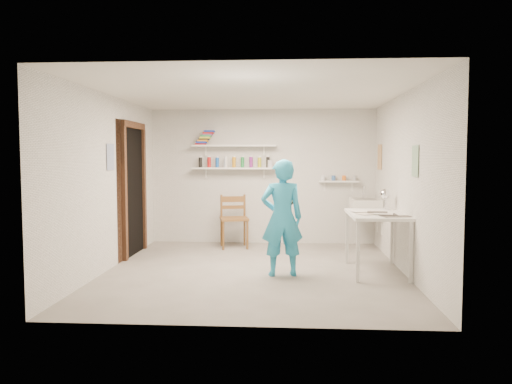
# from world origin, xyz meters

# --- Properties ---
(floor) EXTENTS (4.00, 4.50, 0.02)m
(floor) POSITION_xyz_m (0.00, 0.00, -0.01)
(floor) COLOR slate
(floor) RESTS_ON ground
(ceiling) EXTENTS (4.00, 4.50, 0.02)m
(ceiling) POSITION_xyz_m (0.00, 0.00, 2.41)
(ceiling) COLOR silver
(ceiling) RESTS_ON wall_back
(wall_back) EXTENTS (4.00, 0.02, 2.40)m
(wall_back) POSITION_xyz_m (0.00, 2.26, 1.20)
(wall_back) COLOR silver
(wall_back) RESTS_ON ground
(wall_front) EXTENTS (4.00, 0.02, 2.40)m
(wall_front) POSITION_xyz_m (0.00, -2.26, 1.20)
(wall_front) COLOR silver
(wall_front) RESTS_ON ground
(wall_left) EXTENTS (0.02, 4.50, 2.40)m
(wall_left) POSITION_xyz_m (-2.01, 0.00, 1.20)
(wall_left) COLOR silver
(wall_left) RESTS_ON ground
(wall_right) EXTENTS (0.02, 4.50, 2.40)m
(wall_right) POSITION_xyz_m (2.01, 0.00, 1.20)
(wall_right) COLOR silver
(wall_right) RESTS_ON ground
(doorway_recess) EXTENTS (0.02, 0.90, 2.00)m
(doorway_recess) POSITION_xyz_m (-1.99, 1.05, 1.00)
(doorway_recess) COLOR black
(doorway_recess) RESTS_ON wall_left
(corridor_box) EXTENTS (1.40, 1.50, 2.10)m
(corridor_box) POSITION_xyz_m (-2.70, 1.05, 1.05)
(corridor_box) COLOR brown
(corridor_box) RESTS_ON ground
(door_lintel) EXTENTS (0.06, 1.05, 0.10)m
(door_lintel) POSITION_xyz_m (-1.97, 1.05, 2.05)
(door_lintel) COLOR brown
(door_lintel) RESTS_ON wall_left
(door_jamb_near) EXTENTS (0.06, 0.10, 2.00)m
(door_jamb_near) POSITION_xyz_m (-1.97, 0.55, 1.00)
(door_jamb_near) COLOR brown
(door_jamb_near) RESTS_ON ground
(door_jamb_far) EXTENTS (0.06, 0.10, 2.00)m
(door_jamb_far) POSITION_xyz_m (-1.97, 1.55, 1.00)
(door_jamb_far) COLOR brown
(door_jamb_far) RESTS_ON ground
(shelf_lower) EXTENTS (1.50, 0.22, 0.03)m
(shelf_lower) POSITION_xyz_m (-0.50, 2.13, 1.35)
(shelf_lower) COLOR white
(shelf_lower) RESTS_ON wall_back
(shelf_upper) EXTENTS (1.50, 0.22, 0.03)m
(shelf_upper) POSITION_xyz_m (-0.50, 2.13, 1.75)
(shelf_upper) COLOR white
(shelf_upper) RESTS_ON wall_back
(ledge_shelf) EXTENTS (0.70, 0.14, 0.03)m
(ledge_shelf) POSITION_xyz_m (1.35, 2.17, 1.12)
(ledge_shelf) COLOR white
(ledge_shelf) RESTS_ON wall_back
(poster_left) EXTENTS (0.01, 0.28, 0.36)m
(poster_left) POSITION_xyz_m (-1.99, 0.05, 1.55)
(poster_left) COLOR #334C7F
(poster_left) RESTS_ON wall_left
(poster_right_a) EXTENTS (0.01, 0.34, 0.42)m
(poster_right_a) POSITION_xyz_m (1.99, 1.80, 1.55)
(poster_right_a) COLOR #995933
(poster_right_a) RESTS_ON wall_right
(poster_right_b) EXTENTS (0.01, 0.30, 0.38)m
(poster_right_b) POSITION_xyz_m (1.99, -0.55, 1.50)
(poster_right_b) COLOR #3F724C
(poster_right_b) RESTS_ON wall_right
(belfast_sink) EXTENTS (0.48, 0.60, 0.30)m
(belfast_sink) POSITION_xyz_m (1.75, 1.70, 0.70)
(belfast_sink) COLOR white
(belfast_sink) RESTS_ON wall_right
(man) EXTENTS (0.61, 0.46, 1.52)m
(man) POSITION_xyz_m (0.38, -0.24, 0.76)
(man) COLOR #29A1CE
(man) RESTS_ON ground
(wall_clock) EXTENTS (0.27, 0.08, 0.27)m
(wall_clock) POSITION_xyz_m (0.42, -0.02, 1.01)
(wall_clock) COLOR beige
(wall_clock) RESTS_ON man
(wooden_chair) EXTENTS (0.55, 0.53, 1.00)m
(wooden_chair) POSITION_xyz_m (-0.46, 1.72, 0.50)
(wooden_chair) COLOR brown
(wooden_chair) RESTS_ON ground
(work_table) EXTENTS (0.72, 1.20, 0.80)m
(work_table) POSITION_xyz_m (1.64, 0.01, 0.40)
(work_table) COLOR silver
(work_table) RESTS_ON ground
(desk_lamp) EXTENTS (0.15, 0.15, 0.15)m
(desk_lamp) POSITION_xyz_m (1.84, 0.49, 1.02)
(desk_lamp) COLOR silver
(desk_lamp) RESTS_ON work_table
(spray_cans) EXTENTS (1.31, 0.06, 0.17)m
(spray_cans) POSITION_xyz_m (-0.50, 2.13, 1.45)
(spray_cans) COLOR black
(spray_cans) RESTS_ON shelf_lower
(book_stack) EXTENTS (0.34, 0.14, 0.25)m
(book_stack) POSITION_xyz_m (-1.02, 2.13, 1.89)
(book_stack) COLOR red
(book_stack) RESTS_ON shelf_upper
(ledge_pots) EXTENTS (0.48, 0.07, 0.09)m
(ledge_pots) POSITION_xyz_m (1.35, 2.17, 1.18)
(ledge_pots) COLOR silver
(ledge_pots) RESTS_ON ledge_shelf
(papers) EXTENTS (0.30, 0.22, 0.03)m
(papers) POSITION_xyz_m (1.64, 0.01, 0.82)
(papers) COLOR silver
(papers) RESTS_ON work_table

